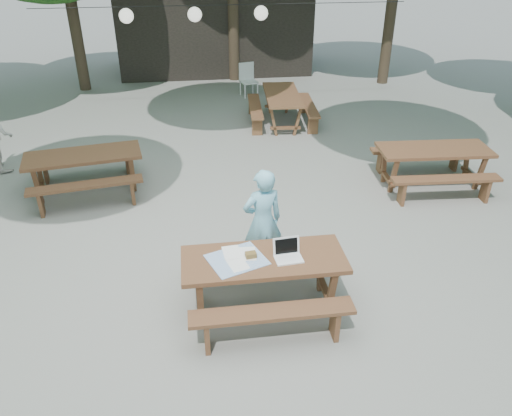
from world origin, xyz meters
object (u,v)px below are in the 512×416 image
at_px(woman, 263,221).
at_px(plastic_chair, 249,87).
at_px(picnic_table_nw, 86,173).
at_px(main_picnic_table, 264,281).

bearing_deg(woman, plastic_chair, -108.03).
distance_m(picnic_table_nw, plastic_chair, 6.56).
relative_size(main_picnic_table, plastic_chair, 2.22).
bearing_deg(picnic_table_nw, woman, -53.29).
height_order(main_picnic_table, plastic_chair, plastic_chair).
bearing_deg(picnic_table_nw, plastic_chair, 47.23).
height_order(main_picnic_table, woman, woman).
height_order(picnic_table_nw, woman, woman).
bearing_deg(main_picnic_table, plastic_chair, 84.14).
bearing_deg(plastic_chair, main_picnic_table, -109.80).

